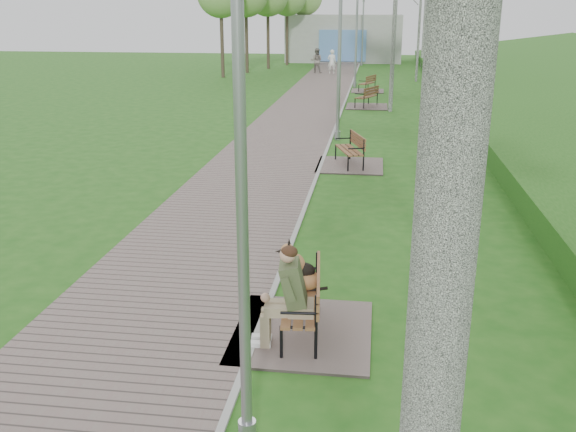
{
  "coord_description": "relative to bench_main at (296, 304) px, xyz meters",
  "views": [
    {
      "loc": [
        1.61,
        -8.06,
        4.63
      ],
      "look_at": [
        0.19,
        2.24,
        1.23
      ],
      "focal_mm": 40.0,
      "sensor_mm": 36.0,
      "label": 1
    }
  ],
  "objects": [
    {
      "name": "bench_far",
      "position": [
        0.45,
        29.24,
        -0.29
      ],
      "size": [
        1.84,
        2.04,
        1.13
      ],
      "color": "#72635C",
      "rests_on": "ground"
    },
    {
      "name": "lamp_post_second",
      "position": [
        -0.33,
        14.77,
        2.12
      ],
      "size": [
        0.22,
        0.22,
        5.6
      ],
      "color": "gray",
      "rests_on": "ground"
    },
    {
      "name": "building_north",
      "position": [
        -2.06,
        50.59,
        1.5
      ],
      "size": [
        10.0,
        5.2,
        4.0
      ],
      "color": "#9E9E99",
      "rests_on": "ground"
    },
    {
      "name": "bench_second",
      "position": [
        0.29,
        10.74,
        -0.27
      ],
      "size": [
        1.99,
        2.21,
        1.22
      ],
      "color": "#72635C",
      "rests_on": "ground"
    },
    {
      "name": "lamp_post_third",
      "position": [
        -0.31,
        31.04,
        2.14
      ],
      "size": [
        0.22,
        0.22,
        5.65
      ],
      "color": "gray",
      "rests_on": "ground"
    },
    {
      "name": "pedestrian_near",
      "position": [
        -2.3,
        38.96,
        0.36
      ],
      "size": [
        0.69,
        0.51,
        1.73
      ],
      "primitive_type": "imported",
      "rotation": [
        0.0,
        0.0,
        3.31
      ],
      "color": "white",
      "rests_on": "ground"
    },
    {
      "name": "ground",
      "position": [
        -0.56,
        -0.38,
        -0.5
      ],
      "size": [
        120.0,
        120.0,
        0.0
      ],
      "primitive_type": "plane",
      "color": "#1E5415",
      "rests_on": "ground"
    },
    {
      "name": "bench_third",
      "position": [
        0.54,
        23.09,
        -0.27
      ],
      "size": [
        1.99,
        2.21,
        1.22
      ],
      "color": "#72635C",
      "rests_on": "ground"
    },
    {
      "name": "pedestrian_far",
      "position": [
        -3.45,
        39.44,
        0.39
      ],
      "size": [
        0.92,
        0.75,
        1.78
      ],
      "primitive_type": "imported",
      "rotation": [
        0.0,
        0.0,
        3.05
      ],
      "color": "gray",
      "rests_on": "ground"
    },
    {
      "name": "bench_main",
      "position": [
        0.0,
        0.0,
        0.0
      ],
      "size": [
        2.02,
        2.24,
        1.76
      ],
      "color": "#72635C",
      "rests_on": "ground"
    },
    {
      "name": "kerb",
      "position": [
        -0.56,
        21.12,
        -0.47
      ],
      "size": [
        0.1,
        67.0,
        0.05
      ],
      "primitive_type": "cube",
      "color": "#999993",
      "rests_on": "ground"
    },
    {
      "name": "walkway",
      "position": [
        -2.31,
        21.12,
        -0.48
      ],
      "size": [
        3.5,
        67.0,
        0.04
      ],
      "primitive_type": "cube",
      "color": "#72635C",
      "rests_on": "ground"
    },
    {
      "name": "lamp_post_far",
      "position": [
        -0.35,
        46.52,
        1.97
      ],
      "size": [
        0.2,
        0.2,
        5.28
      ],
      "color": "gray",
      "rests_on": "ground"
    },
    {
      "name": "lamp_post_near",
      "position": [
        -0.22,
        -2.57,
        1.91
      ],
      "size": [
        0.2,
        0.2,
        5.16
      ],
      "color": "gray",
      "rests_on": "ground"
    }
  ]
}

